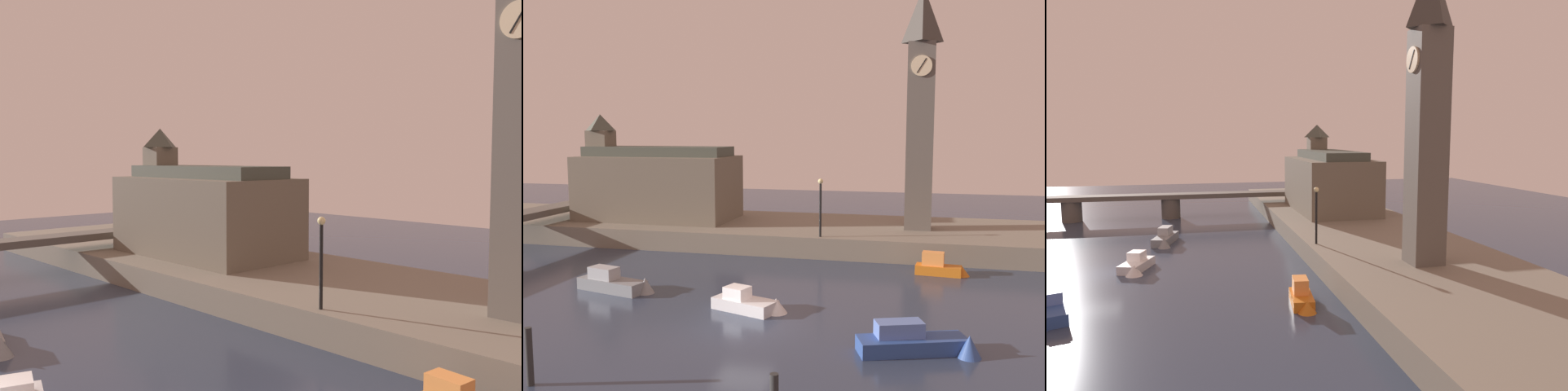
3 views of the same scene
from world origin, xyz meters
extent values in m
plane|color=#2D384C|center=(0.00, 0.00, 0.00)|extent=(120.00, 120.00, 0.00)
cube|color=slate|center=(0.00, 20.00, 0.75)|extent=(70.00, 12.00, 1.50)
cube|color=#5B544C|center=(7.53, 19.65, 8.38)|extent=(1.95, 1.95, 13.75)
cylinder|color=beige|center=(7.53, 18.62, 13.49)|extent=(1.48, 0.12, 1.48)
cube|color=black|center=(7.53, 18.55, 13.49)|extent=(0.67, 0.04, 1.04)
cube|color=#6B6051|center=(-13.77, 19.88, 4.13)|extent=(12.62, 6.95, 5.27)
cube|color=#6B6051|center=(-19.14, 19.88, 5.20)|extent=(1.88, 1.88, 7.40)
pyramid|color=#474C42|center=(-19.14, 19.88, 9.59)|extent=(2.06, 2.06, 1.39)
cube|color=#42473D|center=(-13.77, 19.88, 7.17)|extent=(11.98, 4.17, 0.80)
cube|color=#5B544C|center=(-21.76, 5.86, 2.44)|extent=(2.24, 32.29, 0.50)
cylinder|color=#5B544C|center=(-21.76, -6.29, 1.10)|extent=(2.02, 2.02, 2.19)
cylinder|color=#5B544C|center=(-21.76, 3.86, 1.10)|extent=(2.02, 2.02, 2.19)
cylinder|color=black|center=(0.96, 14.64, 3.35)|extent=(0.16, 0.16, 3.71)
sphere|color=#F2E099|center=(0.96, 14.64, 5.39)|extent=(0.36, 0.36, 0.36)
cube|color=silver|center=(-0.61, 2.28, 0.29)|extent=(3.44, 2.30, 0.58)
cube|color=white|center=(-0.99, 2.28, 0.88)|extent=(1.36, 1.26, 0.60)
cone|color=silver|center=(0.98, 2.28, 0.32)|extent=(1.55, 1.55, 0.79)
cube|color=#2D4C93|center=(7.47, -1.19, 0.31)|extent=(4.51, 2.66, 0.62)
cube|color=#5B7AC1|center=(6.95, -1.19, 0.93)|extent=(2.06, 1.47, 0.62)
cube|color=gray|center=(-8.79, 3.82, 0.33)|extent=(4.20, 2.17, 0.66)
cube|color=#A8ADB2|center=(-9.27, 3.82, 0.99)|extent=(1.74, 1.23, 0.66)
cone|color=gray|center=(-6.79, 3.82, 0.36)|extent=(1.38, 1.38, 1.00)
cube|color=orange|center=(8.86, 11.78, 0.29)|extent=(2.82, 1.40, 0.57)
cube|color=#FF9947|center=(8.53, 11.78, 0.98)|extent=(1.37, 0.92, 0.82)
cone|color=orange|center=(10.22, 11.78, 0.31)|extent=(1.12, 1.12, 0.68)
camera|label=1|loc=(16.99, -4.33, 8.09)|focal=39.58mm
camera|label=2|loc=(7.57, -23.11, 8.69)|focal=38.38mm
camera|label=3|loc=(34.23, 6.06, 9.27)|focal=33.97mm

